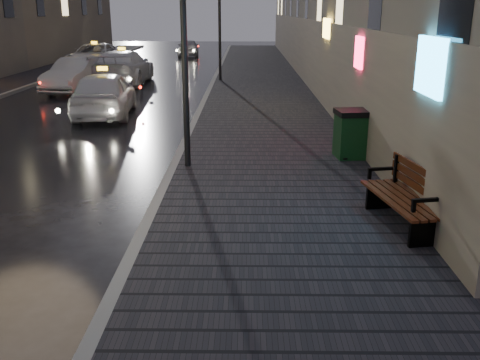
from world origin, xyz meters
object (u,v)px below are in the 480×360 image
object	(u,v)px
lamp_near	(183,17)
bench	(408,197)
taxi_mid	(123,67)
lamp_far	(220,13)
car_far	(188,48)
car_left_mid	(77,75)
trash_bin	(351,133)
taxi_far	(95,57)
taxi_near	(104,93)

from	to	relation	value
lamp_near	bench	world-z (taller)	lamp_near
lamp_near	taxi_mid	xyz separation A→B (m)	(-4.91, 15.43, -2.64)
lamp_near	lamp_far	world-z (taller)	same
car_far	car_left_mid	bearing A→B (deg)	76.71
lamp_far	bench	distance (m)	20.20
lamp_near	trash_bin	bearing A→B (deg)	11.74
bench	taxi_far	distance (m)	28.63
trash_bin	taxi_far	bearing A→B (deg)	113.28
lamp_far	taxi_mid	size ratio (longest dim) A/B	0.90
lamp_far	car_left_mid	world-z (taller)	lamp_far
car_left_mid	bench	bearing A→B (deg)	-49.83
lamp_near	car_far	bearing A→B (deg)	95.95
lamp_near	car_far	xyz separation A→B (m)	(-3.37, 32.31, -2.80)
taxi_near	taxi_mid	bearing A→B (deg)	-87.62
taxi_mid	car_far	world-z (taller)	taxi_mid
taxi_near	car_left_mid	world-z (taller)	taxi_near
lamp_near	taxi_mid	distance (m)	16.40
car_far	bench	bearing A→B (deg)	97.63
lamp_near	trash_bin	distance (m)	4.88
taxi_near	car_left_mid	distance (m)	6.67
trash_bin	lamp_near	bearing A→B (deg)	-174.47
taxi_near	taxi_mid	distance (m)	8.62
bench	taxi_mid	xyz separation A→B (m)	(-8.99, 19.01, 0.19)
lamp_near	taxi_far	xyz separation A→B (m)	(-8.19, 22.28, -2.68)
car_left_mid	lamp_near	bearing A→B (deg)	-55.77
lamp_near	lamp_far	distance (m)	16.00
trash_bin	car_left_mid	distance (m)	16.01
taxi_mid	taxi_far	distance (m)	7.60
lamp_near	lamp_far	size ratio (longest dim) A/B	1.00
lamp_far	bench	world-z (taller)	lamp_far
lamp_near	bench	xyz separation A→B (m)	(4.08, -3.59, -2.82)
lamp_near	trash_bin	world-z (taller)	lamp_near
taxi_near	car_far	distance (m)	25.42
lamp_near	taxi_far	bearing A→B (deg)	110.17
trash_bin	lamp_far	bearing A→B (deg)	98.37
bench	taxi_mid	size ratio (longest dim) A/B	0.36
trash_bin	taxi_near	xyz separation A→B (m)	(-7.64, 6.07, 0.05)
taxi_near	car_left_mid	size ratio (longest dim) A/B	1.02
taxi_mid	taxi_far	xyz separation A→B (m)	(-3.28, 6.86, -0.04)
lamp_near	taxi_mid	size ratio (longest dim) A/B	0.90
lamp_far	lamp_near	bearing A→B (deg)	-90.00
lamp_near	taxi_far	size ratio (longest dim) A/B	0.91
lamp_near	car_left_mid	size ratio (longest dim) A/B	1.14
taxi_far	lamp_near	bearing A→B (deg)	-68.52
car_left_mid	taxi_far	distance (m)	9.49
trash_bin	car_far	bearing A→B (deg)	96.87
lamp_far	bench	size ratio (longest dim) A/B	2.51
lamp_near	car_left_mid	xyz separation A→B (m)	(-6.51, 12.94, -2.73)
trash_bin	car_left_mid	size ratio (longest dim) A/B	0.26
trash_bin	taxi_near	distance (m)	9.76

